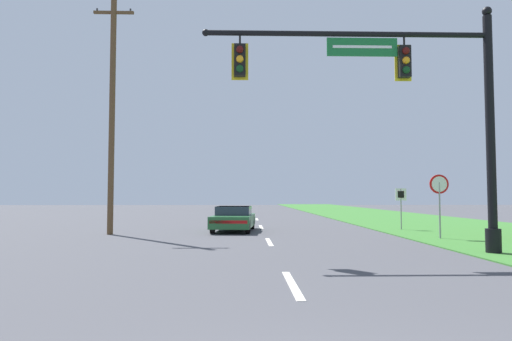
{
  "coord_description": "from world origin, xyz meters",
  "views": [
    {
      "loc": [
        -0.93,
        -2.85,
        1.72
      ],
      "look_at": [
        0.0,
        32.34,
        3.65
      ],
      "focal_mm": 32.0,
      "sensor_mm": 36.0,
      "label": 1
    }
  ],
  "objects_px": {
    "utility_pole_near": "(112,108)",
    "car_ahead": "(234,219)",
    "stop_sign": "(439,192)",
    "route_sign_post": "(401,199)",
    "signal_mast": "(419,103)"
  },
  "relations": [
    {
      "from": "signal_mast",
      "to": "stop_sign",
      "type": "relative_size",
      "value": 3.51
    },
    {
      "from": "signal_mast",
      "to": "route_sign_post",
      "type": "distance_m",
      "value": 9.94
    },
    {
      "from": "route_sign_post",
      "to": "signal_mast",
      "type": "bearing_deg",
      "value": -105.8
    },
    {
      "from": "car_ahead",
      "to": "stop_sign",
      "type": "xyz_separation_m",
      "value": [
        8.19,
        -4.34,
        1.26
      ]
    },
    {
      "from": "signal_mast",
      "to": "car_ahead",
      "type": "height_order",
      "value": "signal_mast"
    },
    {
      "from": "car_ahead",
      "to": "signal_mast",
      "type": "bearing_deg",
      "value": -57.15
    },
    {
      "from": "signal_mast",
      "to": "route_sign_post",
      "type": "bearing_deg",
      "value": 74.2
    },
    {
      "from": "signal_mast",
      "to": "stop_sign",
      "type": "distance_m",
      "value": 5.75
    },
    {
      "from": "utility_pole_near",
      "to": "car_ahead",
      "type": "bearing_deg",
      "value": 17.82
    },
    {
      "from": "stop_sign",
      "to": "signal_mast",
      "type": "bearing_deg",
      "value": -119.17
    },
    {
      "from": "signal_mast",
      "to": "route_sign_post",
      "type": "xyz_separation_m",
      "value": [
        2.58,
        9.14,
        -2.93
      ]
    },
    {
      "from": "utility_pole_near",
      "to": "route_sign_post",
      "type": "bearing_deg",
      "value": 8.57
    },
    {
      "from": "utility_pole_near",
      "to": "signal_mast",
      "type": "bearing_deg",
      "value": -32.51
    },
    {
      "from": "route_sign_post",
      "to": "utility_pole_near",
      "type": "height_order",
      "value": "utility_pole_near"
    },
    {
      "from": "stop_sign",
      "to": "route_sign_post",
      "type": "xyz_separation_m",
      "value": [
        0.09,
        4.66,
        -0.34
      ]
    }
  ]
}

